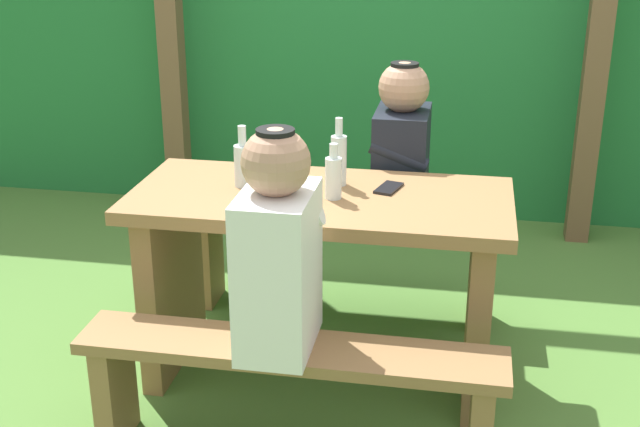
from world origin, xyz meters
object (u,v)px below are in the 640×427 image
at_px(picnic_table, 320,255).
at_px(bench_far, 342,248).
at_px(bench_near, 290,378).
at_px(person_black_coat, 401,154).
at_px(bottle_center, 339,158).
at_px(cell_phone, 389,188).
at_px(drinking_glass, 264,179).
at_px(bottle_right, 333,176).
at_px(person_white_shirt, 278,250).
at_px(bottle_left, 243,163).

xyz_separation_m(picnic_table, bench_far, (0.00, 0.54, -0.20)).
xyz_separation_m(bench_near, person_black_coat, (0.25, 1.08, 0.45)).
bearing_deg(bottle_center, cell_phone, -6.19).
height_order(person_black_coat, cell_phone, person_black_coat).
distance_m(drinking_glass, bottle_center, 0.29).
bearing_deg(person_black_coat, picnic_table, -114.94).
bearing_deg(bottle_right, person_black_coat, 71.21).
height_order(picnic_table, cell_phone, cell_phone).
relative_size(bottle_right, cell_phone, 1.46).
height_order(bench_near, person_black_coat, person_black_coat).
relative_size(person_white_shirt, bottle_center, 2.77).
bearing_deg(drinking_glass, bottle_left, 150.51).
relative_size(person_white_shirt, bottle_right, 3.52).
xyz_separation_m(picnic_table, bottle_right, (0.06, -0.03, 0.33)).
xyz_separation_m(person_black_coat, bottle_center, (-0.20, -0.42, 0.10)).
height_order(bench_near, bottle_right, bottle_right).
distance_m(bench_near, person_white_shirt, 0.46).
xyz_separation_m(person_black_coat, drinking_glass, (-0.46, -0.55, 0.04)).
bearing_deg(person_black_coat, drinking_glass, -129.74).
bearing_deg(bottle_right, bench_near, -96.23).
xyz_separation_m(bench_near, bench_far, (0.00, 1.08, 0.00)).
height_order(bench_far, bottle_center, bottle_center).
relative_size(person_white_shirt, person_black_coat, 1.00).
bearing_deg(bench_near, bottle_center, 85.67).
bearing_deg(bottle_left, person_black_coat, 42.28).
bearing_deg(bench_near, cell_phone, 69.12).
height_order(bench_far, drinking_glass, drinking_glass).
distance_m(person_white_shirt, bottle_center, 0.67).
height_order(drinking_glass, bottle_center, bottle_center).
bearing_deg(bench_near, bottle_left, 117.37).
height_order(person_white_shirt, bottle_center, person_white_shirt).
bearing_deg(person_white_shirt, bottle_right, 79.98).
bearing_deg(picnic_table, bench_near, -90.00).
bearing_deg(bench_far, picnic_table, -90.00).
xyz_separation_m(bench_far, person_white_shirt, (-0.03, -1.08, 0.45)).
height_order(person_black_coat, drinking_glass, person_black_coat).
distance_m(bottle_left, bottle_right, 0.36).
xyz_separation_m(person_white_shirt, drinking_glass, (-0.17, 0.52, 0.04)).
xyz_separation_m(drinking_glass, cell_phone, (0.45, 0.11, -0.04)).
distance_m(bench_far, person_black_coat, 0.52).
bearing_deg(person_white_shirt, cell_phone, 66.42).
height_order(bench_near, drinking_glass, drinking_glass).
xyz_separation_m(bench_far, bottle_center, (0.05, -0.42, 0.55)).
bearing_deg(person_white_shirt, picnic_table, 86.42).
xyz_separation_m(bench_far, person_black_coat, (0.25, -0.00, 0.45)).
bearing_deg(cell_phone, drinking_glass, -151.06).
bearing_deg(person_black_coat, bottle_left, -137.72).
bearing_deg(person_white_shirt, bench_near, -5.63).
distance_m(bench_near, cell_phone, 0.82).
distance_m(picnic_table, bench_far, 0.58).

